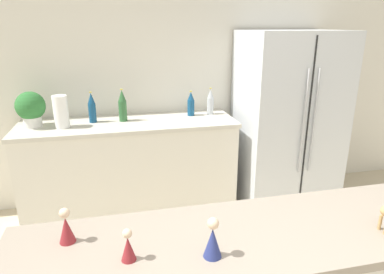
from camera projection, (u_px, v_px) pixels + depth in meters
The scene contains 12 objects.
wall_back at pixel (165, 75), 3.37m from camera, with size 8.00×0.06×2.55m.
back_counter at pixel (131, 168), 3.24m from camera, with size 1.94×0.63×0.91m.
refrigerator at pixel (287, 120), 3.36m from camera, with size 0.92×0.76×1.70m.
potted_plant at pixel (31, 108), 2.88m from camera, with size 0.24×0.24×0.31m.
paper_towel_roll at pixel (61, 112), 2.88m from camera, with size 0.12×0.12×0.28m.
back_bottle_0 at pixel (123, 106), 3.07m from camera, with size 0.07×0.07×0.29m.
back_bottle_1 at pixel (191, 104), 3.27m from camera, with size 0.07×0.07×0.24m.
back_bottle_2 at pixel (210, 102), 3.31m from camera, with size 0.06×0.06×0.26m.
back_bottle_3 at pixel (92, 108), 3.04m from camera, with size 0.07×0.07×0.28m.
wise_man_figurine_blue at pixel (213, 240), 1.14m from camera, with size 0.06×0.06×0.15m.
wise_man_figurine_crimson at pixel (66, 228), 1.22m from camera, with size 0.06×0.06×0.14m.
wise_man_figurine_purple at pixel (128, 247), 1.13m from camera, with size 0.05×0.05×0.12m.
Camera 1 is at (-0.50, -0.64, 1.74)m, focal length 32.00 mm.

